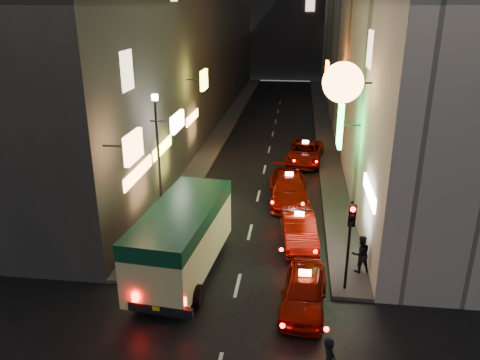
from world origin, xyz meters
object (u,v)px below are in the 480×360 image
at_px(taxi_near, 304,288).
at_px(lamp_post, 158,153).
at_px(pedestrian_crossing, 329,359).
at_px(traffic_light, 351,228).
at_px(minibus, 182,232).

bearing_deg(taxi_near, lamp_post, 140.32).
relative_size(pedestrian_crossing, traffic_light, 0.51).
distance_m(taxi_near, traffic_light, 2.66).
bearing_deg(minibus, lamp_post, 117.10).
xyz_separation_m(minibus, pedestrian_crossing, (5.37, -5.25, -0.90)).
bearing_deg(lamp_post, traffic_light, -28.91).
height_order(pedestrian_crossing, lamp_post, lamp_post).
bearing_deg(traffic_light, lamp_post, 151.09).
xyz_separation_m(minibus, taxi_near, (4.70, -1.68, -1.04)).
distance_m(pedestrian_crossing, traffic_light, 5.00).
height_order(pedestrian_crossing, traffic_light, traffic_light).
bearing_deg(lamp_post, minibus, -62.90).
height_order(taxi_near, lamp_post, lamp_post).
distance_m(minibus, lamp_post, 4.75).
distance_m(taxi_near, pedestrian_crossing, 3.64).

